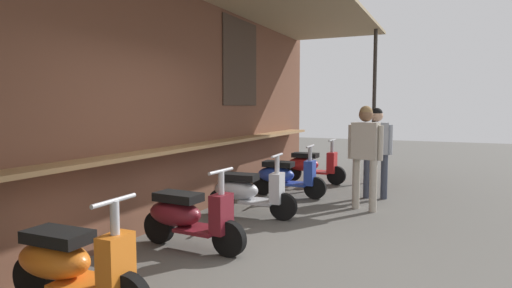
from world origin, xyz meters
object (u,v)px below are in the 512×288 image
at_px(scooter_maroon, 187,216).
at_px(scooter_silver, 247,191).
at_px(shopper_passing, 376,143).
at_px(scooter_orange, 70,264).
at_px(scooter_blue, 284,176).
at_px(shopper_browsing, 365,146).
at_px(scooter_red, 310,165).

height_order(scooter_maroon, scooter_silver, same).
xyz_separation_m(scooter_silver, shopper_passing, (2.14, -1.56, 0.62)).
xyz_separation_m(scooter_orange, scooter_blue, (4.90, -0.00, 0.00)).
distance_m(scooter_orange, scooter_silver, 3.29).
distance_m(scooter_orange, shopper_browsing, 4.75).
relative_size(scooter_silver, scooter_red, 1.00).
xyz_separation_m(scooter_orange, scooter_silver, (3.29, -0.00, 0.00)).
bearing_deg(scooter_silver, scooter_maroon, -93.70).
bearing_deg(scooter_maroon, shopper_browsing, 64.47).
relative_size(scooter_blue, scooter_red, 1.00).
xyz_separation_m(scooter_maroon, scooter_blue, (3.21, 0.00, 0.00)).
height_order(scooter_orange, scooter_red, same).
distance_m(scooter_orange, shopper_passing, 5.68).
height_order(scooter_red, shopper_passing, shopper_passing).
relative_size(scooter_red, shopper_browsing, 0.84).
relative_size(scooter_orange, shopper_browsing, 0.84).
height_order(scooter_maroon, scooter_red, same).
height_order(scooter_orange, scooter_blue, same).
xyz_separation_m(scooter_red, shopper_passing, (-1.07, -1.56, 0.62)).
relative_size(scooter_maroon, scooter_blue, 1.00).
height_order(scooter_blue, scooter_red, same).
height_order(scooter_silver, shopper_passing, shopper_passing).
height_order(scooter_silver, scooter_red, same).
bearing_deg(scooter_maroon, scooter_silver, 93.66).
bearing_deg(scooter_maroon, scooter_orange, -86.34).
distance_m(scooter_maroon, scooter_silver, 1.60).
xyz_separation_m(scooter_orange, shopper_passing, (5.43, -1.56, 0.62)).
bearing_deg(scooter_blue, scooter_red, 87.53).
bearing_deg(scooter_orange, scooter_silver, 88.95).
bearing_deg(shopper_passing, shopper_browsing, -13.00).
height_order(scooter_blue, shopper_browsing, shopper_browsing).
xyz_separation_m(scooter_blue, shopper_passing, (0.53, -1.56, 0.62)).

